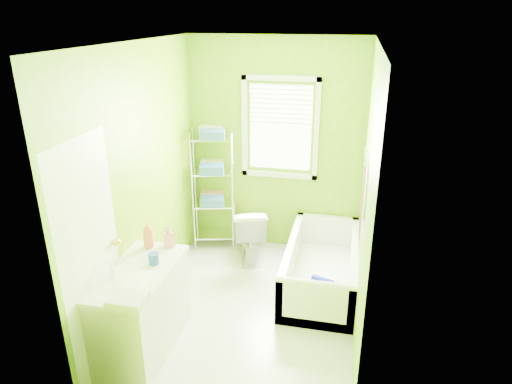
% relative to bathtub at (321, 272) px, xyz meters
% --- Properties ---
extents(ground, '(2.90, 2.90, 0.00)m').
position_rel_bathtub_xyz_m(ground, '(-0.67, -0.59, -0.17)').
color(ground, silver).
rests_on(ground, ground).
extents(room_envelope, '(2.14, 2.94, 2.62)m').
position_rel_bathtub_xyz_m(room_envelope, '(-0.67, -0.59, 1.38)').
color(room_envelope, '#6CA007').
rests_on(room_envelope, ground).
extents(window, '(0.92, 0.05, 1.22)m').
position_rel_bathtub_xyz_m(window, '(-0.62, 0.84, 1.45)').
color(window, white).
rests_on(window, ground).
extents(door, '(0.09, 0.80, 2.00)m').
position_rel_bathtub_xyz_m(door, '(-1.71, -1.58, 0.83)').
color(door, white).
rests_on(door, ground).
extents(right_wall_decor, '(0.04, 1.48, 1.17)m').
position_rel_bathtub_xyz_m(right_wall_decor, '(0.36, -0.60, 1.15)').
color(right_wall_decor, '#42071D').
rests_on(right_wall_decor, ground).
extents(bathtub, '(0.75, 1.62, 0.52)m').
position_rel_bathtub_xyz_m(bathtub, '(0.00, 0.00, 0.00)').
color(bathtub, white).
rests_on(bathtub, ground).
extents(toilet, '(0.58, 0.76, 0.69)m').
position_rel_bathtub_xyz_m(toilet, '(-0.92, 0.44, 0.18)').
color(toilet, white).
rests_on(toilet, ground).
extents(vanity, '(0.55, 1.10, 1.05)m').
position_rel_bathtub_xyz_m(vanity, '(-1.47, -1.34, 0.26)').
color(vanity, silver).
rests_on(vanity, ground).
extents(wire_shelf_unit, '(0.57, 0.46, 1.54)m').
position_rel_bathtub_xyz_m(wire_shelf_unit, '(-1.42, 0.70, 0.77)').
color(wire_shelf_unit, silver).
rests_on(wire_shelf_unit, ground).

